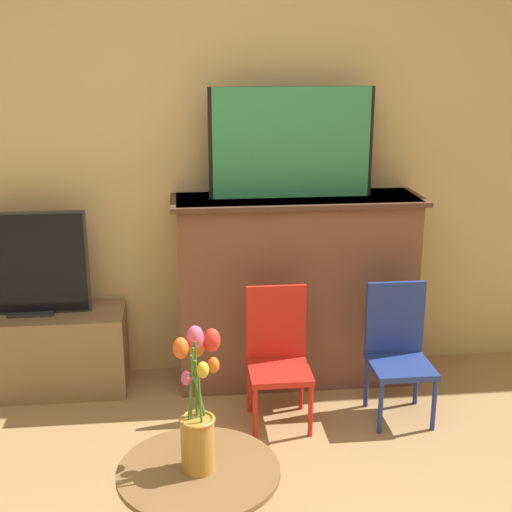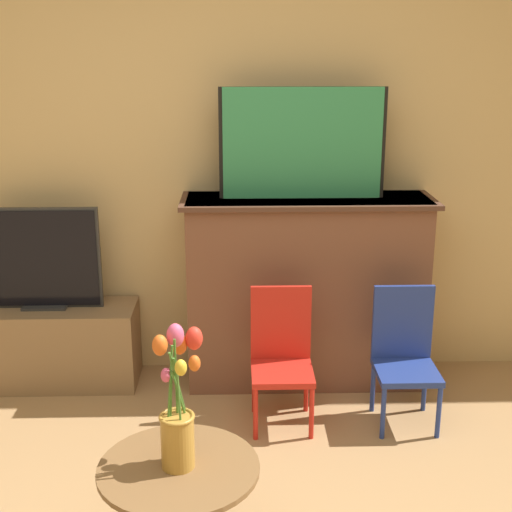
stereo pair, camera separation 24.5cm
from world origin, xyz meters
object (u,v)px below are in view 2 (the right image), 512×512
object	(u,v)px
painting	(302,143)
vase_tulips	(178,410)
chair_red	(282,352)
tv_monitor	(42,260)
chair_blue	(404,352)

from	to	relation	value
painting	vase_tulips	world-z (taller)	painting
painting	chair_red	xyz separation A→B (m)	(-0.13, -0.45, -0.97)
tv_monitor	vase_tulips	size ratio (longest dim) A/B	1.22
chair_red	chair_blue	distance (m)	0.61
chair_red	vase_tulips	distance (m)	1.17
vase_tulips	tv_monitor	bearing A→B (deg)	119.30
chair_blue	vase_tulips	world-z (taller)	vase_tulips
painting	chair_red	world-z (taller)	painting
vase_tulips	chair_red	bearing A→B (deg)	68.26
tv_monitor	painting	bearing A→B (deg)	0.33
tv_monitor	chair_blue	xyz separation A→B (m)	(1.88, -0.45, -0.36)
painting	chair_red	size ratio (longest dim) A/B	1.26
painting	chair_blue	size ratio (longest dim) A/B	1.26
painting	chair_blue	xyz separation A→B (m)	(0.49, -0.46, -0.97)
tv_monitor	chair_blue	size ratio (longest dim) A/B	0.92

